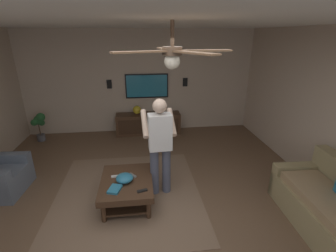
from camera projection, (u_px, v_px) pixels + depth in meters
ground_plane at (147, 224)px, 3.44m from camera, size 8.82×8.82×0.00m
wall_back_tv at (140, 82)px, 6.42m from camera, size 0.10×6.21×2.68m
ceiling_slab at (139, 14)px, 2.47m from camera, size 7.55×6.21×0.10m
area_rug at (128, 193)px, 4.09m from camera, size 2.57×2.39×0.01m
coffee_table at (127, 186)px, 3.80m from camera, size 1.00×0.80×0.40m
media_console at (148, 124)px, 6.51m from camera, size 0.45×1.70×0.55m
tv at (147, 86)px, 6.38m from camera, size 0.05×1.13×0.63m
person_standing at (160, 142)px, 3.82m from camera, size 0.55×0.56×1.64m
potted_plant_short at (39, 122)px, 5.99m from camera, size 0.29×0.33×0.73m
bowl at (124, 178)px, 3.71m from camera, size 0.26×0.26×0.12m
remote_white at (116, 176)px, 3.84m from camera, size 0.06×0.15×0.02m
remote_black at (142, 191)px, 3.49m from camera, size 0.09×0.16×0.02m
remote_grey at (133, 175)px, 3.87m from camera, size 0.14×0.13×0.02m
book at (115, 189)px, 3.51m from camera, size 0.26×0.22×0.04m
vase_round at (137, 110)px, 6.38m from camera, size 0.22×0.22×0.22m
wall_speaker_left at (185, 82)px, 6.48m from camera, size 0.06×0.12×0.22m
wall_speaker_right at (109, 84)px, 6.26m from camera, size 0.06×0.12×0.22m
ceiling_fan at (174, 54)px, 2.37m from camera, size 1.16×1.19×0.46m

